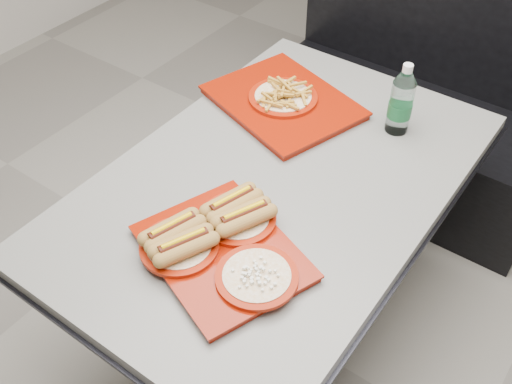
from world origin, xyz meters
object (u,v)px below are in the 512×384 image
Objects in this scene: booth_bench at (414,103)px; tray_near at (220,243)px; tray_far at (283,99)px; diner_table at (276,217)px; water_bottle at (401,103)px.

booth_bench is 1.47m from tray_near.
tray_near is 0.90× the size of tray_far.
booth_bench reaches higher than tray_near.
booth_bench is at bearing 90.00° from diner_table.
diner_table is at bearing -113.02° from water_bottle.
water_bottle is at bearing 15.61° from tray_far.
booth_bench is at bearing 76.01° from tray_far.
tray_far reaches higher than diner_table.
tray_near is at bearing -100.56° from water_bottle.
tray_far is (-0.23, 0.64, -0.01)m from tray_near.
booth_bench is at bearing 104.93° from water_bottle.
water_bottle reaches higher than tray_near.
diner_table is at bearing -90.00° from booth_bench.
tray_far is at bearing 110.11° from tray_near.
water_bottle is (0.14, 0.74, 0.07)m from tray_near.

